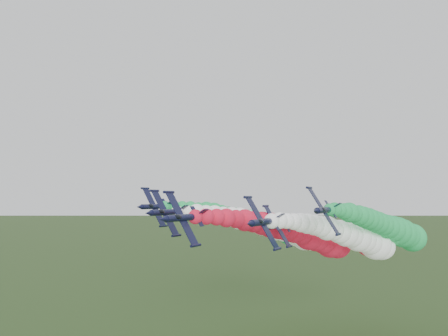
% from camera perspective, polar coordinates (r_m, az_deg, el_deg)
% --- Properties ---
extents(jet_lead, '(15.04, 70.98, 17.30)m').
position_cam_1_polar(jet_lead, '(108.03, 10.79, -8.65)').
color(jet_lead, black).
rests_on(jet_lead, ground).
extents(jet_inner_left, '(14.91, 70.85, 17.18)m').
position_cam_1_polar(jet_inner_left, '(119.04, 7.46, -7.97)').
color(jet_inner_left, black).
rests_on(jet_inner_left, ground).
extents(jet_inner_right, '(14.98, 70.92, 17.24)m').
position_cam_1_polar(jet_inner_right, '(113.37, 16.94, -8.73)').
color(jet_inner_right, black).
rests_on(jet_inner_right, ground).
extents(jet_outer_left, '(15.56, 71.50, 17.83)m').
position_cam_1_polar(jet_outer_left, '(133.78, 5.05, -7.31)').
color(jet_outer_left, black).
rests_on(jet_outer_left, ground).
extents(jet_outer_right, '(15.27, 71.21, 17.53)m').
position_cam_1_polar(jet_outer_right, '(123.31, 21.10, -7.44)').
color(jet_outer_right, black).
rests_on(jet_outer_right, ground).
extents(jet_trail, '(15.43, 71.37, 17.70)m').
position_cam_1_polar(jet_trail, '(133.66, 16.48, -8.76)').
color(jet_trail, black).
rests_on(jet_trail, ground).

